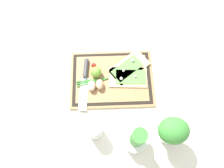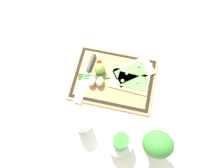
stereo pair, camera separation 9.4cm
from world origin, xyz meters
name	(u,v)px [view 2 (the right image)]	position (x,y,z in m)	size (l,w,h in m)	color
ground_plane	(114,79)	(0.00, 0.00, 0.00)	(6.00, 6.00, 0.00)	silver
cutting_board	(114,79)	(0.00, 0.00, 0.01)	(0.42, 0.31, 0.02)	#997047
pizza_slice_near	(133,72)	(-0.09, -0.05, 0.02)	(0.22, 0.21, 0.02)	#DBBC7F
pizza_slice_far	(130,81)	(-0.08, 0.00, 0.02)	(0.20, 0.12, 0.02)	#DBBC7F
knife	(89,70)	(0.13, -0.01, 0.02)	(0.05, 0.27, 0.02)	silver
egg_brown	(100,82)	(0.06, 0.04, 0.03)	(0.04, 0.05, 0.04)	tan
egg_pink	(92,81)	(0.10, 0.05, 0.03)	(0.04, 0.05, 0.04)	beige
lime	(100,69)	(0.08, -0.02, 0.04)	(0.05, 0.05, 0.05)	#70A838
cherry_tomato_red	(99,62)	(0.09, -0.07, 0.03)	(0.02, 0.02, 0.02)	red
scallion_bunch	(111,78)	(0.01, 0.00, 0.02)	(0.34, 0.09, 0.01)	#388433
herb_pot	(120,144)	(-0.09, 0.31, 0.08)	(0.11, 0.11, 0.22)	white
sauce_jar	(83,125)	(0.09, 0.26, 0.05)	(0.07, 0.07, 0.11)	silver
herb_glass	(157,145)	(-0.24, 0.29, 0.12)	(0.13, 0.11, 0.20)	silver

